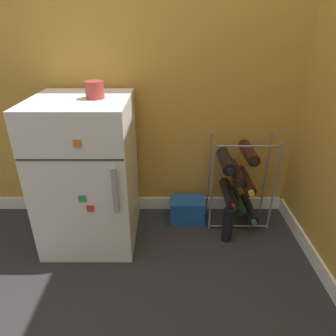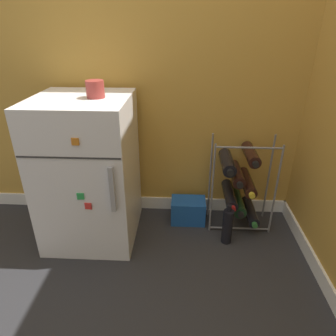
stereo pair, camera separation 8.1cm
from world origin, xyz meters
TOP-DOWN VIEW (x-y plane):
  - ground_plane at (0.00, 0.00)m, footprint 14.00×14.00m
  - wall_back at (0.00, 0.61)m, footprint 6.58×0.07m
  - mini_fridge at (-0.50, 0.28)m, footprint 0.52×0.55m
  - wine_rack at (0.42, 0.42)m, footprint 0.40×0.32m
  - soda_box at (0.10, 0.43)m, footprint 0.23×0.15m
  - fridge_top_cup at (-0.41, 0.28)m, footprint 0.09×0.09m
  - loose_bottle_floor at (0.34, 0.22)m, footprint 0.06×0.06m

SIDE VIEW (x-z plane):
  - ground_plane at x=0.00m, z-range 0.00..0.00m
  - soda_box at x=0.10m, z-range 0.00..0.16m
  - loose_bottle_floor at x=0.34m, z-range -0.02..0.25m
  - wine_rack at x=0.42m, z-range 0.00..0.61m
  - mini_fridge at x=-0.50m, z-range 0.00..0.87m
  - fridge_top_cup at x=-0.41m, z-range 0.87..0.96m
  - wall_back at x=0.00m, z-range -0.01..2.49m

